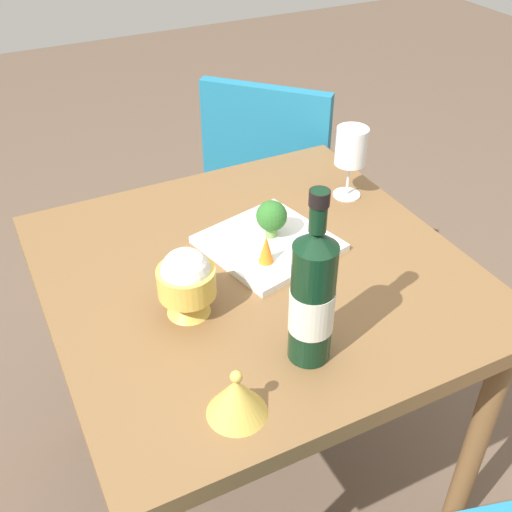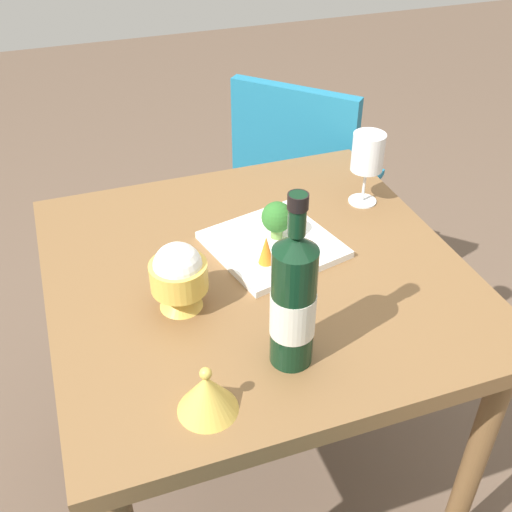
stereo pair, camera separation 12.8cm
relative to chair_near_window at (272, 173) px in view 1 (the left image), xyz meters
name	(u,v)px [view 1 (the left image)]	position (x,y,z in m)	size (l,w,h in m)	color
ground_plane	(256,472)	(-0.66, 0.39, -0.53)	(8.00, 8.00, 0.00)	brown
dining_table	(256,299)	(-0.66, 0.39, 0.10)	(0.86, 0.86, 0.72)	brown
chair_near_window	(272,173)	(0.00, 0.00, 0.00)	(0.57, 0.57, 0.85)	teal
wine_bottle	(312,297)	(-0.93, 0.41, 0.33)	(0.08, 0.08, 0.33)	black
wine_glass	(351,148)	(-0.50, 0.05, 0.32)	(0.08, 0.08, 0.18)	white
rice_bowl	(187,281)	(-0.73, 0.56, 0.27)	(0.11, 0.11, 0.14)	gold
rice_bowl_lid	(237,396)	(-0.99, 0.58, 0.23)	(0.10, 0.10, 0.09)	gold
serving_plate	(269,244)	(-0.60, 0.33, 0.20)	(0.30, 0.30, 0.02)	white
broccoli_floret	(272,217)	(-0.59, 0.31, 0.26)	(0.07, 0.07, 0.09)	#729E4C
carrot_garnish_left	(266,249)	(-0.67, 0.37, 0.24)	(0.03, 0.03, 0.06)	orange
carrot_garnish_right	(273,210)	(-0.54, 0.28, 0.24)	(0.03, 0.03, 0.06)	orange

